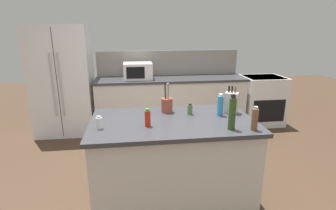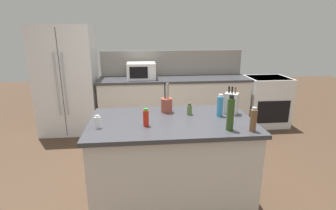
# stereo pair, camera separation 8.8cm
# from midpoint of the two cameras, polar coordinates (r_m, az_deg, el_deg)

# --- Properties ---
(ground_plane) EXTENTS (14.00, 14.00, 0.00)m
(ground_plane) POSITION_cam_midpoint_polar(r_m,az_deg,el_deg) (3.02, 1.60, -20.30)
(ground_plane) COLOR #473323
(back_counter_run) EXTENTS (2.70, 0.66, 0.94)m
(back_counter_run) POSITION_cam_midpoint_polar(r_m,az_deg,el_deg) (4.83, 1.86, 0.42)
(back_counter_run) COLOR beige
(back_counter_run) RESTS_ON ground_plane
(wall_backsplash) EXTENTS (2.66, 0.03, 0.46)m
(wall_backsplash) POSITION_cam_midpoint_polar(r_m,az_deg,el_deg) (4.99, 1.45, 9.15)
(wall_backsplash) COLOR gray
(wall_backsplash) RESTS_ON back_counter_run
(kitchen_island) EXTENTS (1.60, 0.93, 0.94)m
(kitchen_island) POSITION_cam_midpoint_polar(r_m,az_deg,el_deg) (2.77, 1.68, -12.44)
(kitchen_island) COLOR beige
(kitchen_island) RESTS_ON ground_plane
(refrigerator) EXTENTS (0.97, 0.75, 1.86)m
(refrigerator) POSITION_cam_midpoint_polar(r_m,az_deg,el_deg) (4.89, -20.58, 5.12)
(refrigerator) COLOR white
(refrigerator) RESTS_ON ground_plane
(range_oven) EXTENTS (0.76, 0.65, 0.92)m
(range_oven) POSITION_cam_midpoint_polar(r_m,az_deg,el_deg) (5.35, 20.98, 0.87)
(range_oven) COLOR white
(range_oven) RESTS_ON ground_plane
(microwave) EXTENTS (0.49, 0.39, 0.28)m
(microwave) POSITION_cam_midpoint_polar(r_m,az_deg,el_deg) (4.65, -5.30, 7.43)
(microwave) COLOR white
(microwave) RESTS_ON back_counter_run
(knife_block) EXTENTS (0.16, 0.15, 0.29)m
(knife_block) POSITION_cam_midpoint_polar(r_m,az_deg,el_deg) (2.82, 14.49, 0.39)
(knife_block) COLOR beige
(knife_block) RESTS_ON kitchen_island
(utensil_crock) EXTENTS (0.12, 0.12, 0.32)m
(utensil_crock) POSITION_cam_midpoint_polar(r_m,az_deg,el_deg) (2.79, 0.61, 0.09)
(utensil_crock) COLOR brown
(utensil_crock) RESTS_ON kitchen_island
(spice_jar_oregano) EXTENTS (0.05, 0.05, 0.11)m
(spice_jar_oregano) POSITION_cam_midpoint_polar(r_m,az_deg,el_deg) (2.73, 5.63, -1.01)
(spice_jar_oregano) COLOR #567038
(spice_jar_oregano) RESTS_ON kitchen_island
(pepper_grinder) EXTENTS (0.06, 0.06, 0.22)m
(pepper_grinder) POSITION_cam_midpoint_polar(r_m,az_deg,el_deg) (2.40, 19.08, -3.12)
(pepper_grinder) COLOR brown
(pepper_grinder) RESTS_ON kitchen_island
(hot_sauce_bottle) EXTENTS (0.05, 0.05, 0.17)m
(hot_sauce_bottle) POSITION_cam_midpoint_polar(r_m,az_deg,el_deg) (2.40, -3.78, -2.81)
(hot_sauce_bottle) COLOR red
(hot_sauce_bottle) RESTS_ON kitchen_island
(olive_oil_bottle) EXTENTS (0.06, 0.06, 0.32)m
(olive_oil_bottle) POSITION_cam_midpoint_polar(r_m,az_deg,el_deg) (2.35, 14.50, -1.84)
(olive_oil_bottle) COLOR #2D4C1E
(olive_oil_bottle) RESTS_ON kitchen_island
(salt_shaker) EXTENTS (0.05, 0.05, 0.12)m
(salt_shaker) POSITION_cam_midpoint_polar(r_m,az_deg,el_deg) (2.43, -14.07, -3.62)
(salt_shaker) COLOR silver
(salt_shaker) RESTS_ON kitchen_island
(dish_soap_bottle) EXTENTS (0.06, 0.06, 0.23)m
(dish_soap_bottle) POSITION_cam_midpoint_polar(r_m,az_deg,el_deg) (2.71, 12.16, -0.20)
(dish_soap_bottle) COLOR #3384BC
(dish_soap_bottle) RESTS_ON kitchen_island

